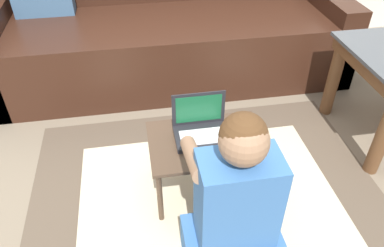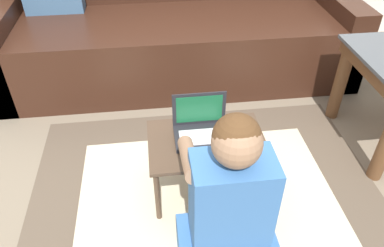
{
  "view_description": "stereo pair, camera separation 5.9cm",
  "coord_description": "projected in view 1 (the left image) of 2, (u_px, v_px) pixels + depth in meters",
  "views": [
    {
      "loc": [
        -0.16,
        -1.13,
        1.35
      ],
      "look_at": [
        0.06,
        0.11,
        0.36
      ],
      "focal_mm": 35.0,
      "sensor_mm": 36.0,
      "label": 1
    },
    {
      "loc": [
        -0.1,
        -1.14,
        1.35
      ],
      "look_at": [
        0.06,
        0.11,
        0.36
      ],
      "focal_mm": 35.0,
      "sensor_mm": 36.0,
      "label": 2
    }
  ],
  "objects": [
    {
      "name": "laptop_desk",
      "position": [
        207.0,
        147.0,
        1.63
      ],
      "size": [
        0.5,
        0.35,
        0.3
      ],
      "color": "#4C3828",
      "rests_on": "ground_plane"
    },
    {
      "name": "couch",
      "position": [
        166.0,
        33.0,
        2.5
      ],
      "size": [
        2.28,
        0.83,
        0.8
      ],
      "color": "#381E14",
      "rests_on": "ground_plane"
    },
    {
      "name": "computer_mouse",
      "position": [
        244.0,
        136.0,
        1.6
      ],
      "size": [
        0.07,
        0.09,
        0.04
      ],
      "color": "black",
      "rests_on": "laptop_desk"
    },
    {
      "name": "area_rug",
      "position": [
        215.0,
        222.0,
        1.63
      ],
      "size": [
        1.63,
        1.6,
        0.01
      ],
      "color": "brown",
      "rests_on": "ground_plane"
    },
    {
      "name": "ground_plane",
      "position": [
        184.0,
        201.0,
        1.73
      ],
      "size": [
        16.0,
        16.0,
        0.0
      ],
      "primitive_type": "plane",
      "color": "#7F705B"
    },
    {
      "name": "person_seated",
      "position": [
        235.0,
        212.0,
        1.29
      ],
      "size": [
        0.36,
        0.4,
        0.73
      ],
      "color": "#3D70B2",
      "rests_on": "ground_plane"
    },
    {
      "name": "laptop",
      "position": [
        201.0,
        129.0,
        1.61
      ],
      "size": [
        0.23,
        0.17,
        0.18
      ],
      "color": "#232328",
      "rests_on": "laptop_desk"
    }
  ]
}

